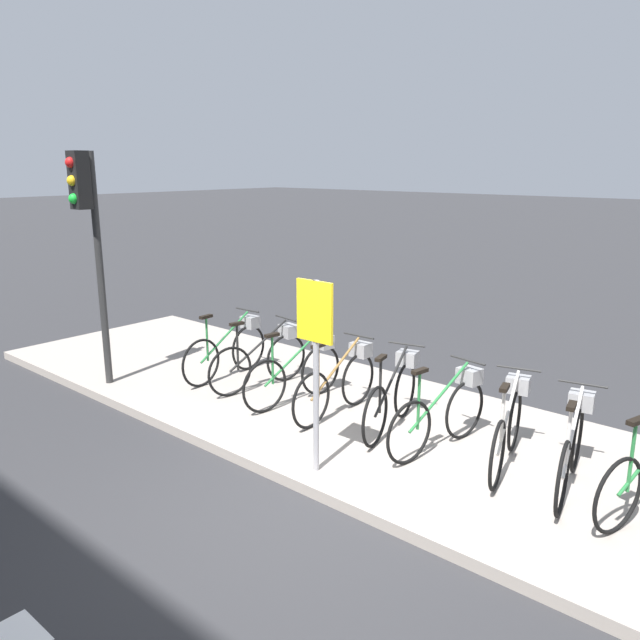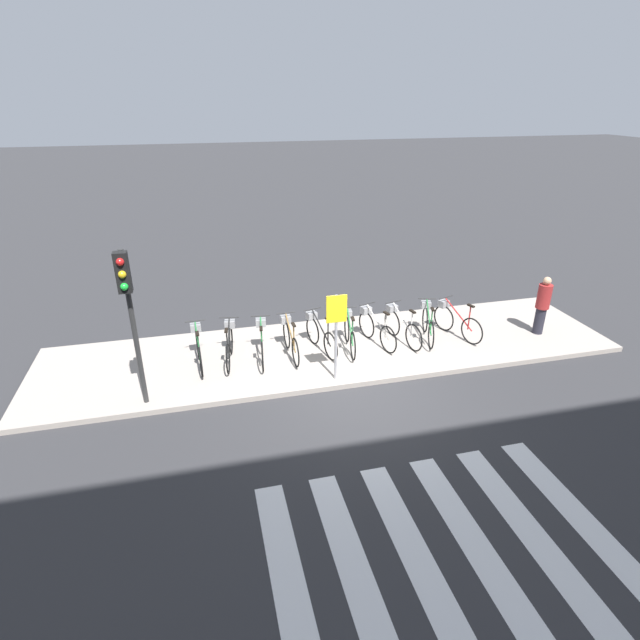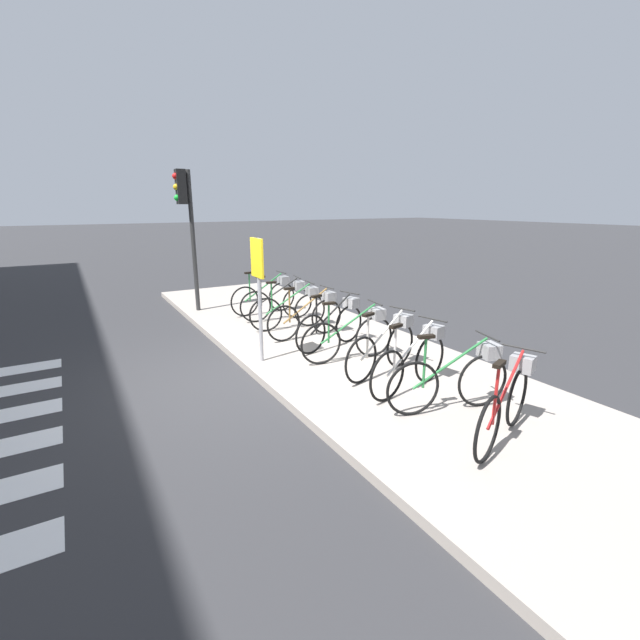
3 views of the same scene
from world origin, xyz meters
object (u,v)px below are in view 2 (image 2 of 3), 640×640
pedestrian (543,304)px  parked_bicycle_7 (401,325)px  parked_bicycle_9 (455,320)px  parked_bicycle_4 (320,333)px  parked_bicycle_1 (229,343)px  parked_bicycle_2 (262,342)px  parked_bicycle_6 (375,327)px  sign_post (336,323)px  parked_bicycle_3 (290,338)px  parked_bicycle_8 (428,322)px  traffic_light (128,298)px  parked_bicycle_0 (198,347)px  parked_bicycle_5 (349,332)px

pedestrian → parked_bicycle_7: bearing=173.4°
parked_bicycle_9 → parked_bicycle_4: bearing=178.8°
parked_bicycle_1 → parked_bicycle_2: (0.74, -0.09, 0.00)m
parked_bicycle_6 → sign_post: size_ratio=0.81×
parked_bicycle_7 → parked_bicycle_3: bearing=-179.2°
parked_bicycle_8 → sign_post: 3.26m
pedestrian → sign_post: sign_post is taller
parked_bicycle_6 → parked_bicycle_9: 2.15m
parked_bicycle_1 → parked_bicycle_3: size_ratio=0.99×
traffic_light → parked_bicycle_2: bearing=28.0°
pedestrian → traffic_light: bearing=-174.1°
parked_bicycle_4 → parked_bicycle_8: 2.83m
parked_bicycle_2 → traffic_light: size_ratio=0.51×
parked_bicycle_1 → parked_bicycle_2: bearing=-6.9°
parked_bicycle_3 → parked_bicycle_4: 0.75m
parked_bicycle_4 → parked_bicycle_9: (3.57, -0.08, 0.00)m
parked_bicycle_2 → parked_bicycle_6: bearing=2.2°
parked_bicycle_0 → sign_post: bearing=-25.7°
parked_bicycle_4 → sign_post: sign_post is taller
parked_bicycle_3 → parked_bicycle_6: same height
parked_bicycle_3 → parked_bicycle_9: 4.32m
parked_bicycle_7 → parked_bicycle_2: bearing=-179.0°
parked_bicycle_0 → traffic_light: 2.62m
parked_bicycle_7 → parked_bicycle_8: same height
parked_bicycle_6 → parked_bicycle_7: (0.67, -0.05, 0.00)m
parked_bicycle_6 → pedestrian: 4.40m
parked_bicycle_1 → pedestrian: 7.97m
parked_bicycle_4 → parked_bicycle_9: bearing=-1.2°
parked_bicycle_0 → parked_bicycle_3: bearing=-1.5°
parked_bicycle_0 → parked_bicycle_6: (4.30, 0.03, 0.00)m
parked_bicycle_2 → parked_bicycle_4: 1.43m
parked_bicycle_0 → parked_bicycle_3: same height
parked_bicycle_2 → parked_bicycle_9: size_ratio=1.05×
parked_bicycle_4 → parked_bicycle_7: same height
traffic_light → parked_bicycle_8: bearing=11.9°
parked_bicycle_4 → parked_bicycle_6: (1.43, 0.00, 0.00)m
parked_bicycle_6 → pedestrian: pedestrian is taller
parked_bicycle_7 → traffic_light: traffic_light is taller
parked_bicycle_3 → parked_bicycle_0: bearing=178.5°
parked_bicycle_2 → parked_bicycle_6: 2.85m
parked_bicycle_9 → traffic_light: traffic_light is taller
parked_bicycle_2 → parked_bicycle_5: bearing=0.3°
parked_bicycle_7 → parked_bicycle_8: bearing=0.2°
parked_bicycle_9 → traffic_light: (-7.56, -1.40, 1.88)m
parked_bicycle_2 → parked_bicycle_7: size_ratio=1.01×
parked_bicycle_2 → traffic_light: traffic_light is taller
parked_bicycle_2 → parked_bicycle_9: 4.99m
parked_bicycle_1 → parked_bicycle_9: bearing=-0.6°
parked_bicycle_2 → parked_bicycle_3: same height
parked_bicycle_1 → sign_post: sign_post is taller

